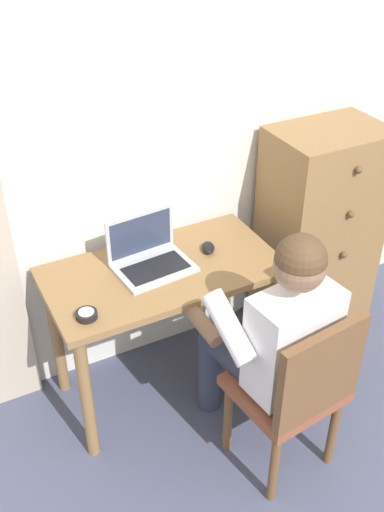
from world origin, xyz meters
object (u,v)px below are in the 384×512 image
at_px(chair, 297,389).
at_px(desk, 163,291).
at_px(desk_clock, 87,315).
at_px(laptop, 150,256).
at_px(computer_mouse, 208,248).
at_px(dresser, 318,235).
at_px(person_seated, 272,331).

bearing_deg(chair, desk, 111.83).
distance_m(chair, desk_clock, 0.92).
bearing_deg(laptop, chair, -66.85).
bearing_deg(desk_clock, computer_mouse, 16.97).
xyz_separation_m(desk, computer_mouse, (0.26, 0.04, 0.14)).
bearing_deg(chair, desk_clock, 142.90).
bearing_deg(desk_clock, dresser, 10.60).
bearing_deg(dresser, chair, -131.08).
relative_size(chair, laptop, 2.44).
xyz_separation_m(person_seated, laptop, (-0.30, 0.56, 0.12)).
distance_m(desk, computer_mouse, 0.30).
distance_m(desk, dresser, 0.97).
height_order(laptop, desk_clock, laptop).
xyz_separation_m(chair, person_seated, (-0.02, 0.18, 0.18)).
height_order(chair, laptop, laptop).
bearing_deg(desk, computer_mouse, 8.26).
relative_size(dresser, laptop, 3.34).
relative_size(person_seated, desk_clock, 13.32).
bearing_deg(laptop, desk_clock, -150.15).
xyz_separation_m(laptop, computer_mouse, (0.30, -0.01, -0.04)).
height_order(desk, laptop, laptop).
relative_size(desk, desk_clock, 11.96).
relative_size(chair, desk_clock, 9.78).
bearing_deg(desk_clock, desk, 21.96).
xyz_separation_m(person_seated, computer_mouse, (-0.00, 0.55, 0.09)).
xyz_separation_m(dresser, desk_clock, (-1.38, -0.26, 0.16)).
relative_size(desk, laptop, 2.98).
relative_size(laptop, computer_mouse, 3.61).
distance_m(dresser, desk_clock, 1.42).
relative_size(desk, computer_mouse, 10.77).
bearing_deg(laptop, desk, -50.88).
height_order(chair, computer_mouse, chair).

